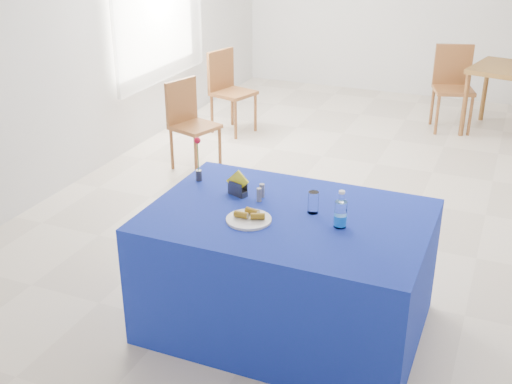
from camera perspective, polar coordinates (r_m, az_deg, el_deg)
floor at (r=5.83m, az=8.89°, el=-0.16°), size 7.00×7.00×0.00m
plate at (r=3.59m, az=-0.65°, el=-2.46°), size 0.26×0.26×0.01m
drinking_glass at (r=3.68m, az=5.12°, el=-0.93°), size 0.06×0.06×0.13m
salt_shaker at (r=3.87m, az=0.53°, el=0.13°), size 0.03×0.03×0.08m
pepper_shaker at (r=3.81m, az=0.27°, el=-0.25°), size 0.03×0.03×0.08m
blue_table at (r=3.86m, az=2.75°, el=-7.03°), size 1.60×1.10×0.76m
water_bottle at (r=3.53m, az=7.52°, el=-2.04°), size 0.07×0.07×0.21m
napkin_holder at (r=3.89m, az=-1.64°, el=0.40°), size 0.15×0.09×0.16m
rose_vase at (r=4.08m, az=-5.16°, el=2.77°), size 0.04×0.04×0.29m
chair_bg_left at (r=7.68m, az=17.09°, el=9.38°), size 0.53×0.53×0.94m
chair_win_a at (r=6.23m, az=-5.98°, el=6.54°), size 0.48×0.48×0.86m
chair_win_b at (r=7.26m, az=-2.53°, el=9.44°), size 0.50×0.50×0.91m
banana_pieces at (r=3.60m, az=-0.48°, el=-1.98°), size 0.18×0.11×0.04m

